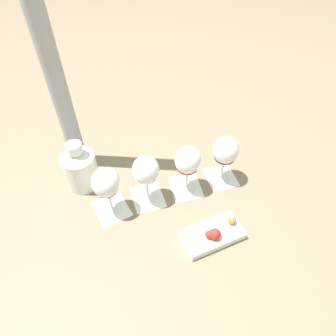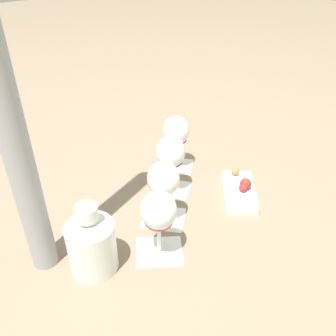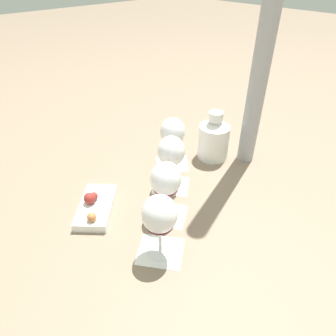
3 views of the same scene
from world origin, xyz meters
name	(u,v)px [view 3 (image 3 of 3)]	position (x,y,z in m)	size (l,w,h in m)	color
ground_plane	(168,201)	(0.00, 0.00, 0.00)	(8.00, 8.00, 0.00)	#7F6B56
tasting_card_0	(172,164)	(-0.15, -0.13, 0.00)	(0.15, 0.15, 0.00)	white
tasting_card_1	(171,185)	(-0.06, -0.05, 0.00)	(0.15, 0.15, 0.00)	white
tasting_card_2	(166,215)	(0.05, 0.04, 0.00)	(0.15, 0.15, 0.00)	white
tasting_card_3	(160,251)	(0.15, 0.13, 0.00)	(0.15, 0.15, 0.00)	white
wine_glass_0	(173,134)	(-0.15, -0.13, 0.12)	(0.08, 0.08, 0.18)	white
wine_glass_1	(171,154)	(-0.06, -0.05, 0.12)	(0.08, 0.08, 0.18)	white
wine_glass_2	(166,181)	(0.05, 0.04, 0.12)	(0.08, 0.08, 0.18)	white
wine_glass_3	(160,217)	(0.15, 0.13, 0.12)	(0.08, 0.08, 0.18)	white
ceramic_vase	(214,138)	(-0.29, -0.07, 0.08)	(0.11, 0.11, 0.18)	white
snack_dish	(96,206)	(0.18, -0.11, 0.02)	(0.19, 0.19, 0.06)	white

